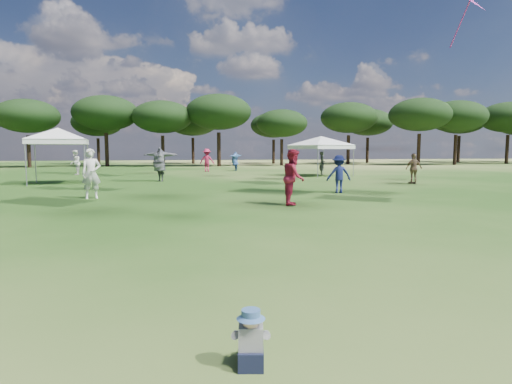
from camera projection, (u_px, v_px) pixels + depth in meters
tree_line at (208, 117)px, 47.99m from camera, size 108.78×17.63×7.77m
tent_left at (58, 130)px, 22.19m from camera, size 5.71×5.71×3.21m
tent_right at (321, 138)px, 28.61m from camera, size 6.09×6.09×2.97m
toddler at (251, 341)px, 3.54m from camera, size 0.35×0.39×0.50m
festival_crowd at (149, 165)px, 24.51m from camera, size 27.03×23.67×1.91m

